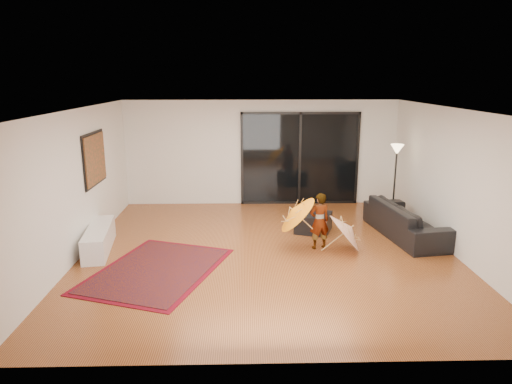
{
  "coord_description": "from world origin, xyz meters",
  "views": [
    {
      "loc": [
        -0.44,
        -8.17,
        3.26
      ],
      "look_at": [
        -0.22,
        0.35,
        1.1
      ],
      "focal_mm": 32.0,
      "sensor_mm": 36.0,
      "label": 1
    }
  ],
  "objects_px": {
    "sofa": "(406,220)",
    "child": "(319,221)",
    "media_console": "(99,239)",
    "ottoman": "(313,222)"
  },
  "relations": [
    {
      "from": "sofa",
      "to": "ottoman",
      "type": "xyz_separation_m",
      "value": [
        -1.9,
        0.34,
        -0.14
      ]
    },
    {
      "from": "sofa",
      "to": "ottoman",
      "type": "height_order",
      "value": "sofa"
    },
    {
      "from": "media_console",
      "to": "child",
      "type": "distance_m",
      "value": 4.27
    },
    {
      "from": "sofa",
      "to": "child",
      "type": "height_order",
      "value": "child"
    },
    {
      "from": "media_console",
      "to": "ottoman",
      "type": "distance_m",
      "value": 4.41
    },
    {
      "from": "sofa",
      "to": "child",
      "type": "bearing_deg",
      "value": 100.28
    },
    {
      "from": "ottoman",
      "to": "child",
      "type": "distance_m",
      "value": 1.07
    },
    {
      "from": "media_console",
      "to": "child",
      "type": "height_order",
      "value": "child"
    },
    {
      "from": "child",
      "to": "ottoman",
      "type": "bearing_deg",
      "value": -107.52
    },
    {
      "from": "ottoman",
      "to": "media_console",
      "type": "bearing_deg",
      "value": -166.94
    }
  ]
}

